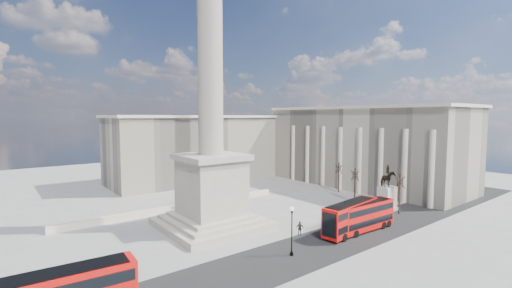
{
  "coord_description": "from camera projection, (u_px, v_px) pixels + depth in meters",
  "views": [
    {
      "loc": [
        -25.32,
        -38.16,
        16.29
      ],
      "look_at": [
        5.56,
        1.46,
        12.25
      ],
      "focal_mm": 24.0,
      "sensor_mm": 36.0,
      "label": 1
    }
  ],
  "objects": [
    {
      "name": "ground",
      "position": [
        231.0,
        236.0,
        46.83
      ],
      "size": [
        180.0,
        180.0,
        0.0
      ],
      "primitive_type": "plane",
      "color": "gray",
      "rests_on": "ground"
    },
    {
      "name": "asphalt_road",
      "position": [
        310.0,
        249.0,
        42.03
      ],
      "size": [
        120.0,
        9.0,
        0.01
      ],
      "primitive_type": "cube",
      "color": "#242424",
      "rests_on": "ground"
    },
    {
      "name": "nelsons_column",
      "position": [
        211.0,
        140.0,
        49.72
      ],
      "size": [
        14.0,
        14.0,
        49.85
      ],
      "color": "#AAA38E",
      "rests_on": "ground"
    },
    {
      "name": "balustrade_wall",
      "position": [
        179.0,
        207.0,
        59.37
      ],
      "size": [
        40.0,
        0.6,
        1.1
      ],
      "primitive_type": "cube",
      "color": "beige",
      "rests_on": "ground"
    },
    {
      "name": "building_east",
      "position": [
        364.0,
        146.0,
        81.51
      ],
      "size": [
        19.0,
        46.0,
        18.6
      ],
      "color": "#BAB298",
      "rests_on": "ground"
    },
    {
      "name": "building_northeast",
      "position": [
        209.0,
        147.0,
        89.87
      ],
      "size": [
        51.0,
        17.0,
        16.6
      ],
      "color": "#BAB298",
      "rests_on": "ground"
    },
    {
      "name": "red_bus_b",
      "position": [
        351.0,
        217.0,
        47.79
      ],
      "size": [
        11.05,
        3.75,
        4.39
      ],
      "rotation": [
        0.0,
        0.0,
        0.12
      ],
      "color": "red",
      "rests_on": "ground"
    },
    {
      "name": "red_bus_c",
      "position": [
        365.0,
        215.0,
        48.82
      ],
      "size": [
        10.4,
        2.8,
        4.18
      ],
      "rotation": [
        0.0,
        0.0,
        -0.04
      ],
      "color": "red",
      "rests_on": "ground"
    },
    {
      "name": "victorian_lamp",
      "position": [
        292.0,
        227.0,
        39.86
      ],
      "size": [
        0.5,
        0.5,
        5.84
      ],
      "rotation": [
        0.0,
        0.0,
        0.24
      ],
      "color": "black",
      "rests_on": "ground"
    },
    {
      "name": "equestrian_statue",
      "position": [
        387.0,
        195.0,
        59.45
      ],
      "size": [
        3.79,
        2.85,
        7.96
      ],
      "color": "beige",
      "rests_on": "ground"
    },
    {
      "name": "bare_tree_near",
      "position": [
        400.0,
        180.0,
        56.78
      ],
      "size": [
        1.66,
        1.66,
        7.28
      ],
      "rotation": [
        0.0,
        0.0,
        -0.35
      ],
      "color": "#332319",
      "rests_on": "ground"
    },
    {
      "name": "bare_tree_mid",
      "position": [
        355.0,
        174.0,
        64.79
      ],
      "size": [
        1.82,
        1.82,
        6.91
      ],
      "rotation": [
        0.0,
        0.0,
        -0.19
      ],
      "color": "#332319",
      "rests_on": "ground"
    },
    {
      "name": "bare_tree_far",
      "position": [
        339.0,
        168.0,
        73.18
      ],
      "size": [
        1.68,
        1.68,
        6.85
      ],
      "rotation": [
        0.0,
        0.0,
        -0.08
      ],
      "color": "#332319",
      "rests_on": "ground"
    },
    {
      "name": "pedestrian_walking",
      "position": [
        334.0,
        217.0,
        52.27
      ],
      "size": [
        0.78,
        0.59,
        1.92
      ],
      "primitive_type": "imported",
      "rotation": [
        0.0,
        0.0,
        0.19
      ],
      "color": "black",
      "rests_on": "ground"
    },
    {
      "name": "pedestrian_standing",
      "position": [
        392.0,
        204.0,
        60.12
      ],
      "size": [
        1.01,
        0.84,
        1.87
      ],
      "primitive_type": "imported",
      "rotation": [
        0.0,
        0.0,
        3.29
      ],
      "color": "black",
      "rests_on": "ground"
    },
    {
      "name": "pedestrian_crossing",
      "position": [
        300.0,
        228.0,
        46.99
      ],
      "size": [
        1.16,
        1.1,
        1.93
      ],
      "primitive_type": "imported",
      "rotation": [
        0.0,
        0.0,
        2.41
      ],
      "color": "black",
      "rests_on": "ground"
    }
  ]
}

